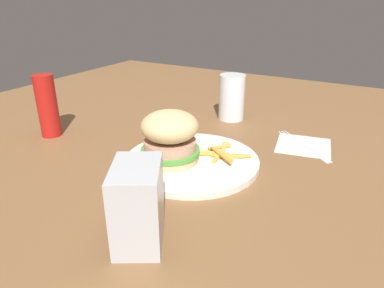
{
  "coord_description": "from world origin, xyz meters",
  "views": [
    {
      "loc": [
        0.53,
        0.29,
        0.3
      ],
      "look_at": [
        0.01,
        0.0,
        0.04
      ],
      "focal_mm": 32.54,
      "sensor_mm": 36.0,
      "label": 1
    }
  ],
  "objects_px": {
    "drink_glass": "(232,99)",
    "fork": "(303,144)",
    "sandwich": "(170,136)",
    "napkin": "(303,145)",
    "plate": "(192,161)",
    "napkin_dispenser": "(138,205)",
    "ketchup_bottle": "(47,106)",
    "fries_pile": "(221,153)"
  },
  "relations": [
    {
      "from": "napkin_dispenser",
      "to": "fork",
      "type": "bearing_deg",
      "value": -45.65
    },
    {
      "from": "napkin_dispenser",
      "to": "plate",
      "type": "bearing_deg",
      "value": -18.14
    },
    {
      "from": "plate",
      "to": "napkin_dispenser",
      "type": "xyz_separation_m",
      "value": [
        0.23,
        0.05,
        0.05
      ]
    },
    {
      "from": "drink_glass",
      "to": "fork",
      "type": "bearing_deg",
      "value": 68.06
    },
    {
      "from": "sandwich",
      "to": "fork",
      "type": "relative_size",
      "value": 0.8
    },
    {
      "from": "sandwich",
      "to": "fork",
      "type": "height_order",
      "value": "sandwich"
    },
    {
      "from": "plate",
      "to": "ketchup_bottle",
      "type": "distance_m",
      "value": 0.36
    },
    {
      "from": "plate",
      "to": "napkin_dispenser",
      "type": "relative_size",
      "value": 2.36
    },
    {
      "from": "plate",
      "to": "napkin_dispenser",
      "type": "distance_m",
      "value": 0.24
    },
    {
      "from": "plate",
      "to": "fries_pile",
      "type": "height_order",
      "value": "fries_pile"
    },
    {
      "from": "plate",
      "to": "fries_pile",
      "type": "relative_size",
      "value": 2.39
    },
    {
      "from": "fries_pile",
      "to": "napkin",
      "type": "height_order",
      "value": "fries_pile"
    },
    {
      "from": "ketchup_bottle",
      "to": "sandwich",
      "type": "bearing_deg",
      "value": 90.97
    },
    {
      "from": "plate",
      "to": "sandwich",
      "type": "height_order",
      "value": "sandwich"
    },
    {
      "from": "napkin_dispenser",
      "to": "sandwich",
      "type": "bearing_deg",
      "value": -8.31
    },
    {
      "from": "sandwich",
      "to": "drink_glass",
      "type": "distance_m",
      "value": 0.3
    },
    {
      "from": "fries_pile",
      "to": "fork",
      "type": "distance_m",
      "value": 0.2
    },
    {
      "from": "sandwich",
      "to": "napkin_dispenser",
      "type": "bearing_deg",
      "value": 21.95
    },
    {
      "from": "sandwich",
      "to": "napkin",
      "type": "xyz_separation_m",
      "value": [
        -0.22,
        0.2,
        -0.06
      ]
    },
    {
      "from": "fork",
      "to": "drink_glass",
      "type": "relative_size",
      "value": 1.21
    },
    {
      "from": "fork",
      "to": "drink_glass",
      "type": "height_order",
      "value": "drink_glass"
    },
    {
      "from": "fries_pile",
      "to": "napkin",
      "type": "xyz_separation_m",
      "value": [
        -0.15,
        0.12,
        -0.02
      ]
    },
    {
      "from": "plate",
      "to": "fries_pile",
      "type": "bearing_deg",
      "value": 134.0
    },
    {
      "from": "drink_glass",
      "to": "napkin_dispenser",
      "type": "distance_m",
      "value": 0.51
    },
    {
      "from": "fork",
      "to": "napkin_dispenser",
      "type": "bearing_deg",
      "value": -15.39
    },
    {
      "from": "napkin",
      "to": "fork",
      "type": "xyz_separation_m",
      "value": [
        -0.0,
        -0.0,
        0.0
      ]
    },
    {
      "from": "fries_pile",
      "to": "sandwich",
      "type": "bearing_deg",
      "value": -48.57
    },
    {
      "from": "napkin",
      "to": "drink_glass",
      "type": "bearing_deg",
      "value": -112.09
    },
    {
      "from": "fork",
      "to": "sandwich",
      "type": "bearing_deg",
      "value": -41.84
    },
    {
      "from": "plate",
      "to": "napkin",
      "type": "distance_m",
      "value": 0.25
    },
    {
      "from": "plate",
      "to": "fork",
      "type": "bearing_deg",
      "value": 139.82
    },
    {
      "from": "fork",
      "to": "napkin_dispenser",
      "type": "relative_size",
      "value": 1.28
    },
    {
      "from": "napkin_dispenser",
      "to": "ketchup_bottle",
      "type": "distance_m",
      "value": 0.45
    },
    {
      "from": "sandwich",
      "to": "fries_pile",
      "type": "bearing_deg",
      "value": 131.43
    },
    {
      "from": "drink_glass",
      "to": "napkin_dispenser",
      "type": "relative_size",
      "value": 1.05
    },
    {
      "from": "fries_pile",
      "to": "napkin",
      "type": "relative_size",
      "value": 0.97
    },
    {
      "from": "napkin",
      "to": "ketchup_bottle",
      "type": "xyz_separation_m",
      "value": [
        0.22,
        -0.52,
        0.07
      ]
    },
    {
      "from": "napkin",
      "to": "drink_glass",
      "type": "xyz_separation_m",
      "value": [
        -0.08,
        -0.21,
        0.05
      ]
    },
    {
      "from": "drink_glass",
      "to": "ketchup_bottle",
      "type": "bearing_deg",
      "value": -45.44
    },
    {
      "from": "napkin",
      "to": "ketchup_bottle",
      "type": "bearing_deg",
      "value": -66.65
    },
    {
      "from": "fries_pile",
      "to": "ketchup_bottle",
      "type": "xyz_separation_m",
      "value": [
        0.07,
        -0.39,
        0.05
      ]
    },
    {
      "from": "fries_pile",
      "to": "ketchup_bottle",
      "type": "height_order",
      "value": "ketchup_bottle"
    }
  ]
}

